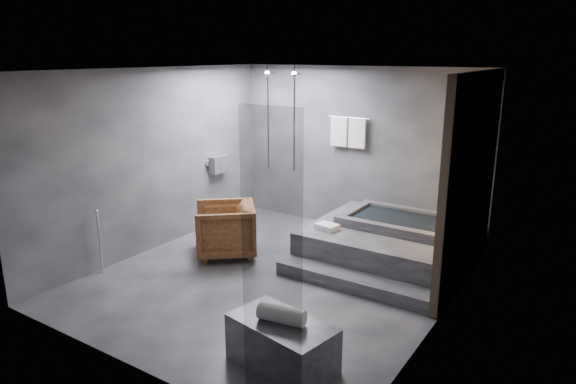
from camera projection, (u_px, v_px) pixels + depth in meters
The scene contains 7 objects.
room at pixel (310, 154), 6.64m from camera, with size 5.00×5.04×2.82m.
tub_deck at pixel (388, 244), 7.66m from camera, with size 2.20×2.00×0.50m, color #303033.
tub_step at pixel (353, 282), 6.75m from camera, with size 2.20×0.36×0.18m, color #303033.
concrete_bench at pixel (282, 343), 5.05m from camera, with size 1.05×0.58×0.47m, color #313133.
driftwood_chair at pixel (225, 230), 7.79m from camera, with size 0.87×0.89×0.81m, color #432310.
rolled_towel at pixel (282, 315), 4.96m from camera, with size 0.17×0.17×0.47m, color white.
deck_towel at pixel (327, 227), 7.51m from camera, with size 0.31×0.23×0.08m, color white.
Camera 1 is at (3.72, -5.39, 3.00)m, focal length 32.00 mm.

